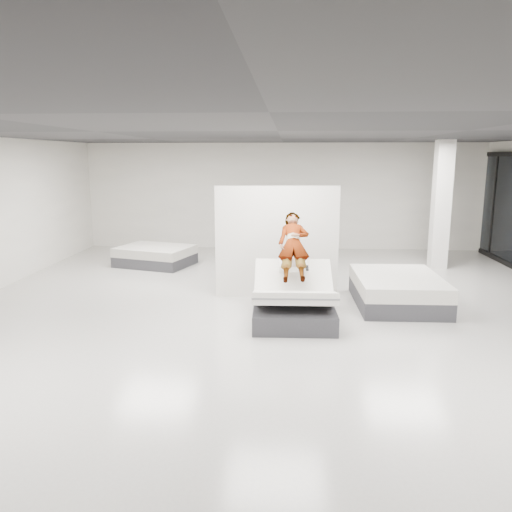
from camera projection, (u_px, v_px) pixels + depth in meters
The scene contains 8 objects.
room at pixel (277, 229), 8.33m from camera, with size 14.00×14.04×3.20m.
hero_bed at pixel (294, 301), 8.64m from camera, with size 1.43×1.86×1.05m.
person at pixel (294, 255), 8.79m from camera, with size 0.56×0.37×1.53m, color slate.
remote at pixel (307, 268), 8.47m from camera, with size 0.05×0.14×0.03m, color black.
divider_panel at pixel (277, 242), 9.95m from camera, with size 2.46×0.11×2.23m, color silver.
flat_bed_right_far at pixel (397, 290), 9.53m from camera, with size 1.59×2.10×0.57m.
flat_bed_left_far at pixel (155, 256), 13.01m from camera, with size 2.12×1.82×0.50m.
column at pixel (441, 205), 12.48m from camera, with size 0.40×0.40×3.20m, color white.
Camera 1 is at (0.19, -8.26, 2.80)m, focal length 35.00 mm.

